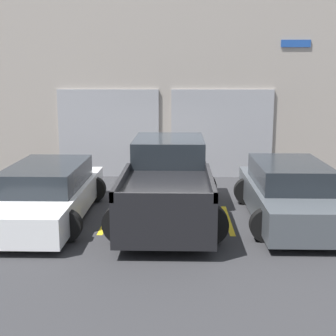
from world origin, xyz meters
name	(u,v)px	position (x,y,z in m)	size (l,w,h in m)	color
ground_plane	(169,201)	(0.00, 0.00, 0.00)	(28.00, 28.00, 0.00)	#2D2D30
shophouse_building	(171,91)	(-0.01, 3.29, 2.74)	(13.81, 0.68, 5.56)	#9E9389
pickup_truck	(168,183)	(0.00, -1.32, 0.80)	(2.46, 5.01, 1.69)	black
sedan_white	(47,193)	(-2.75, -1.57, 0.59)	(2.21, 4.79, 1.25)	white
sedan_side	(289,193)	(2.75, -1.57, 0.62)	(2.18, 4.38, 1.32)	#474C51
parking_stripe_left	(108,219)	(-1.38, -1.60, 0.00)	(0.12, 2.20, 0.01)	gold
parking_stripe_centre	(228,220)	(1.38, -1.60, 0.00)	(0.12, 2.20, 0.01)	gold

